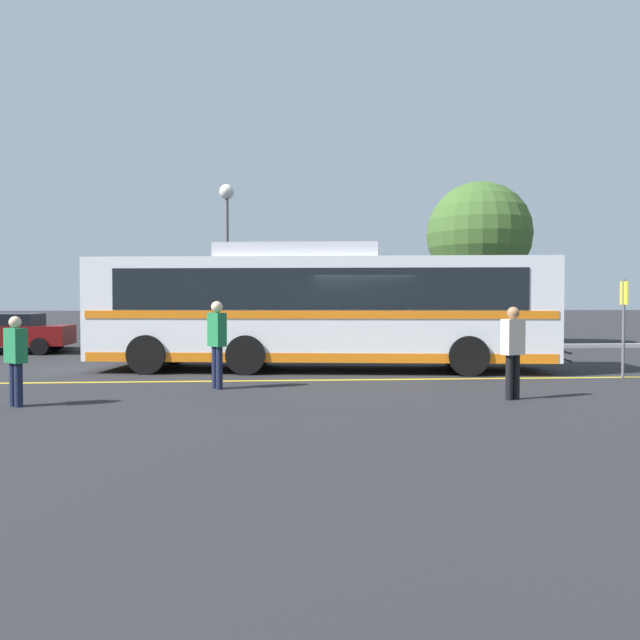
{
  "coord_description": "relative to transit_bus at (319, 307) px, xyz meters",
  "views": [
    {
      "loc": [
        -2.26,
        -16.29,
        1.85
      ],
      "look_at": [
        -0.99,
        0.42,
        1.35
      ],
      "focal_mm": 35.0,
      "sensor_mm": 36.0,
      "label": 1
    }
  ],
  "objects": [
    {
      "name": "ground_plane",
      "position": [
        1.01,
        -0.42,
        -1.71
      ],
      "size": [
        220.0,
        220.0,
        0.0
      ],
      "primitive_type": "plane",
      "color": "#262628"
    },
    {
      "name": "lane_strip_0",
      "position": [
        0.02,
        -2.2,
        -1.71
      ],
      "size": [
        32.06,
        0.2,
        0.01
      ],
      "primitive_type": "cube",
      "rotation": [
        0.0,
        0.0,
        1.57
      ],
      "color": "gold",
      "rests_on": "ground_plane"
    },
    {
      "name": "curb_strip",
      "position": [
        0.02,
        7.22,
        -1.64
      ],
      "size": [
        40.06,
        0.36,
        0.15
      ],
      "primitive_type": "cube",
      "color": "#99999E",
      "rests_on": "ground_plane"
    },
    {
      "name": "transit_bus",
      "position": [
        0.0,
        0.0,
        0.0
      ],
      "size": [
        12.56,
        4.05,
        3.36
      ],
      "rotation": [
        0.0,
        0.0,
        -1.7
      ],
      "color": "white",
      "rests_on": "ground_plane"
    },
    {
      "name": "parked_car_0",
      "position": [
        -10.47,
        6.12,
        -0.98
      ],
      "size": [
        4.03,
        2.12,
        1.41
      ],
      "rotation": [
        0.0,
        0.0,
        1.62
      ],
      "color": "maroon",
      "rests_on": "ground_plane"
    },
    {
      "name": "parked_car_1",
      "position": [
        -5.85,
        6.21,
        -0.96
      ],
      "size": [
        4.13,
        2.09,
        1.52
      ],
      "rotation": [
        0.0,
        0.0,
        1.61
      ],
      "color": "#335B33",
      "rests_on": "ground_plane"
    },
    {
      "name": "pedestrian_0",
      "position": [
        -2.43,
        -3.47,
        -0.64
      ],
      "size": [
        0.43,
        0.47,
        1.85
      ],
      "rotation": [
        0.0,
        0.0,
        5.36
      ],
      "color": "#191E38",
      "rests_on": "ground_plane"
    },
    {
      "name": "pedestrian_1",
      "position": [
        -5.76,
        -5.44,
        -0.81
      ],
      "size": [
        0.46,
        0.44,
        1.59
      ],
      "rotation": [
        0.0,
        0.0,
        5.56
      ],
      "color": "#191E38",
      "rests_on": "ground_plane"
    },
    {
      "name": "pedestrian_2",
      "position": [
        3.25,
        -5.34,
        -0.71
      ],
      "size": [
        0.47,
        0.37,
        1.75
      ],
      "rotation": [
        0.0,
        0.0,
        0.42
      ],
      "color": "black",
      "rests_on": "ground_plane"
    },
    {
      "name": "bus_stop_sign",
      "position": [
        7.16,
        -2.34,
        -0.21
      ],
      "size": [
        0.08,
        0.4,
        2.38
      ],
      "rotation": [
        0.0,
        0.0,
        -1.7
      ],
      "color": "#59595E",
      "rests_on": "ground_plane"
    },
    {
      "name": "street_lamp",
      "position": [
        -3.06,
        8.44,
        3.34
      ],
      "size": [
        0.59,
        0.59,
        6.51
      ],
      "color": "#59595E",
      "rests_on": "ground_plane"
    },
    {
      "name": "tree_0",
      "position": [
        7.48,
        9.18,
        2.97
      ],
      "size": [
        4.42,
        4.42,
        6.9
      ],
      "color": "#513823",
      "rests_on": "ground_plane"
    }
  ]
}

